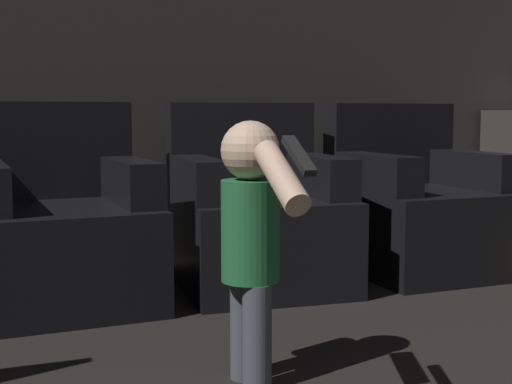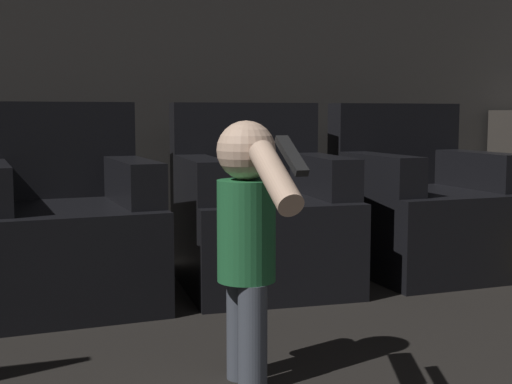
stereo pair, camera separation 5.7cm
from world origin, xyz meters
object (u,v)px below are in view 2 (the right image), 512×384
at_px(armchair_left, 63,231).
at_px(armchair_right, 421,211).
at_px(person_toddler, 247,231).
at_px(armchair_middle, 259,220).

height_order(armchair_left, armchair_right, same).
bearing_deg(armchair_right, person_toddler, -139.97).
distance_m(armchair_left, armchair_middle, 0.96).
distance_m(armchair_middle, armchair_right, 0.95).
height_order(armchair_left, person_toddler, armchair_left).
distance_m(armchair_left, armchair_right, 1.91).
bearing_deg(armchair_left, armchair_middle, -2.31).
relative_size(armchair_left, person_toddler, 1.09).
height_order(armchair_right, person_toddler, armchair_right).
relative_size(armchair_middle, armchair_right, 1.00).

